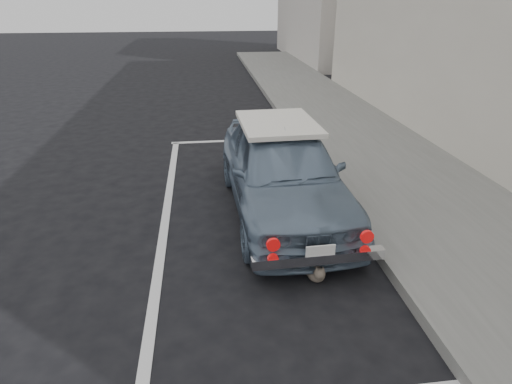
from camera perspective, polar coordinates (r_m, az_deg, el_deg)
ground at (r=4.18m, az=-1.44°, el=-21.66°), size 80.00×80.00×0.00m
sidewalk at (r=6.67m, az=25.14°, el=-4.11°), size 2.80×40.00×0.15m
pline_front at (r=9.88m, az=-2.44°, el=6.88°), size 3.00×0.12×0.01m
pline_side at (r=6.64m, az=-11.91°, el=-2.96°), size 0.12×7.00×0.01m
retro_coupe at (r=6.36m, az=3.55°, el=3.03°), size 1.72×4.01×1.35m
cat at (r=5.09m, az=8.01°, el=-10.34°), size 0.23×0.51×0.27m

